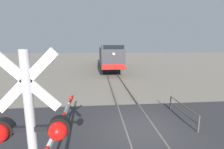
{
  "coord_description": "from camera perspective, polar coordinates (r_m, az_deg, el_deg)",
  "views": [
    {
      "loc": [
        -1.99,
        -6.88,
        4.06
      ],
      "look_at": [
        -0.9,
        4.98,
        1.88
      ],
      "focal_mm": 25.78,
      "sensor_mm": 36.0,
      "label": 1
    }
  ],
  "objects": [
    {
      "name": "ground_plane",
      "position": [
        8.23,
        10.05,
        -19.33
      ],
      "size": [
        160.0,
        160.0,
        0.0
      ],
      "primitive_type": "plane",
      "color": "gray"
    },
    {
      "name": "rail_track_left",
      "position": [
        8.05,
        4.85,
        -19.31
      ],
      "size": [
        0.08,
        80.0,
        0.15
      ],
      "primitive_type": "cube",
      "color": "#59544C",
      "rests_on": "ground_plane"
    },
    {
      "name": "rail_track_right",
      "position": [
        8.4,
        15.05,
        -18.31
      ],
      "size": [
        0.08,
        80.0,
        0.15
      ],
      "primitive_type": "cube",
      "color": "#59544C",
      "rests_on": "ground_plane"
    },
    {
      "name": "road_surface",
      "position": [
        8.2,
        10.07,
        -18.89
      ],
      "size": [
        36.0,
        6.36,
        0.15
      ],
      "primitive_type": "cube",
      "color": "#2D2D30",
      "rests_on": "ground_plane"
    },
    {
      "name": "locomotive",
      "position": [
        28.91,
        -1.29,
        6.61
      ],
      "size": [
        2.97,
        19.08,
        4.11
      ],
      "color": "black",
      "rests_on": "ground_plane"
    },
    {
      "name": "crossing_signal",
      "position": [
        2.99,
        -26.39,
        -22.16
      ],
      "size": [
        1.18,
        0.33,
        4.03
      ],
      "color": "#ADADB2",
      "rests_on": "ground_plane"
    },
    {
      "name": "guard_railing",
      "position": [
        9.61,
        23.71,
        -11.46
      ],
      "size": [
        0.08,
        2.91,
        0.95
      ],
      "color": "#4C4742",
      "rests_on": "ground_plane"
    }
  ]
}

